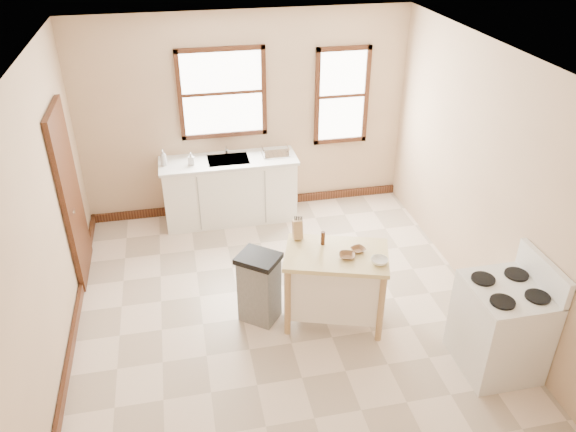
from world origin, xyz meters
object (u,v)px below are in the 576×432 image
at_px(soap_bottle_b, 191,159).
at_px(kitchen_island, 335,287).
at_px(dish_rack, 275,152).
at_px(bowl_c, 379,261).
at_px(trash_bin, 259,287).
at_px(bowl_b, 358,250).
at_px(knife_block, 298,230).
at_px(bowl_a, 347,256).
at_px(soap_bottle_a, 163,158).
at_px(pepper_grinder, 323,238).
at_px(gas_stove, 503,316).

bearing_deg(soap_bottle_b, kitchen_island, -50.70).
xyz_separation_m(dish_rack, bowl_c, (0.55, -2.67, -0.08)).
relative_size(kitchen_island, trash_bin, 1.30).
xyz_separation_m(dish_rack, bowl_b, (0.41, -2.42, -0.08)).
bearing_deg(kitchen_island, soap_bottle_b, 137.63).
height_order(knife_block, bowl_a, knife_block).
relative_size(soap_bottle_a, trash_bin, 0.27).
relative_size(dish_rack, knife_block, 1.83).
distance_m(soap_bottle_a, bowl_c, 3.35).
bearing_deg(soap_bottle_a, soap_bottle_b, 1.19).
height_order(soap_bottle_a, pepper_grinder, soap_bottle_a).
distance_m(kitchen_island, knife_block, 0.72).
distance_m(trash_bin, gas_stove, 2.45).
distance_m(bowl_a, gas_stove, 1.58).
xyz_separation_m(soap_bottle_a, trash_bin, (0.90, -2.20, -0.62)).
distance_m(dish_rack, bowl_c, 2.73).
bearing_deg(soap_bottle_b, dish_rack, 13.82).
bearing_deg(trash_bin, soap_bottle_a, 150.08).
bearing_deg(bowl_c, gas_stove, -35.55).
bearing_deg(dish_rack, soap_bottle_b, -156.38).
xyz_separation_m(bowl_c, trash_bin, (-1.15, 0.45, -0.48)).
xyz_separation_m(bowl_b, trash_bin, (-1.01, 0.19, -0.47)).
distance_m(bowl_c, gas_stove, 1.26).
height_order(bowl_a, trash_bin, bowl_a).
bearing_deg(pepper_grinder, trash_bin, -179.42).
relative_size(kitchen_island, gas_stove, 0.88).
relative_size(soap_bottle_a, dish_rack, 0.61).
bearing_deg(kitchen_island, bowl_c, -17.61).
relative_size(soap_bottle_b, knife_block, 0.87).
distance_m(soap_bottle_b, bowl_b, 2.81).
bearing_deg(pepper_grinder, bowl_b, -31.95).
bearing_deg(pepper_grinder, soap_bottle_b, 120.01).
relative_size(bowl_b, gas_stove, 0.12).
relative_size(dish_rack, pepper_grinder, 2.44).
relative_size(soap_bottle_a, bowl_a, 1.36).
relative_size(knife_block, bowl_b, 1.39).
height_order(soap_bottle_a, trash_bin, soap_bottle_a).
xyz_separation_m(soap_bottle_a, bowl_a, (1.77, -2.48, -0.15)).
distance_m(soap_bottle_a, gas_stove, 4.55).
bearing_deg(knife_block, trash_bin, -157.08).
distance_m(dish_rack, gas_stove, 3.74).
xyz_separation_m(soap_bottle_b, bowl_b, (1.56, -2.33, -0.13)).
relative_size(dish_rack, trash_bin, 0.45).
xyz_separation_m(bowl_b, bowl_c, (0.14, -0.25, 0.01)).
relative_size(pepper_grinder, bowl_b, 1.04).
bearing_deg(soap_bottle_a, kitchen_island, -44.42).
height_order(soap_bottle_b, dish_rack, soap_bottle_b).
bearing_deg(dish_rack, kitchen_island, -66.34).
xyz_separation_m(pepper_grinder, trash_bin, (-0.69, -0.01, -0.53)).
bearing_deg(knife_block, soap_bottle_a, 125.70).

